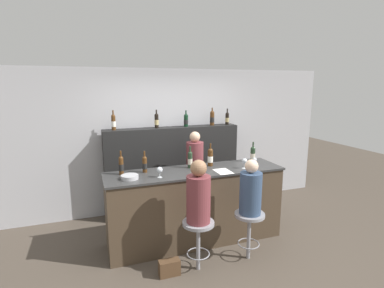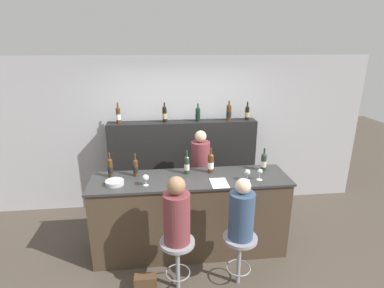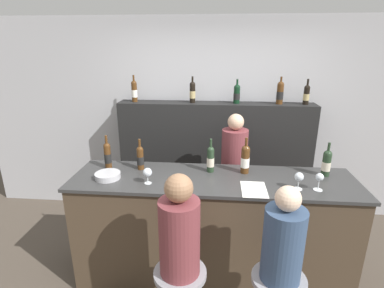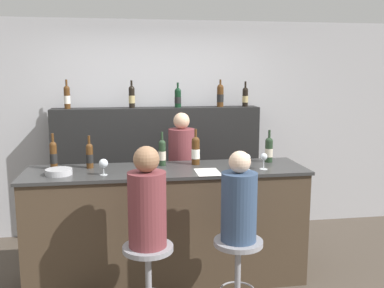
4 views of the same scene
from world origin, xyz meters
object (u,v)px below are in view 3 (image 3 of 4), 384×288
at_px(wine_glass_2, 319,178).
at_px(guest_seated_right, 283,241).
at_px(wine_glass_0, 147,173).
at_px(guest_seated_left, 179,231).
at_px(wine_bottle_counter_1, 140,157).
at_px(wine_bottle_counter_3, 245,159).
at_px(bar_stool_left, 180,286).
at_px(wine_bottle_backbar_3, 280,93).
at_px(wine_bottle_backbar_2, 237,94).
at_px(wine_bottle_backbar_4, 306,94).
at_px(wine_bottle_counter_4, 327,163).
at_px(wine_bottle_backbar_0, 134,91).
at_px(bartender, 233,185).
at_px(metal_bowl, 108,176).
at_px(wine_bottle_counter_0, 108,155).
at_px(wine_bottle_counter_2, 211,159).
at_px(wine_glass_1, 299,177).

xyz_separation_m(wine_glass_2, guest_seated_right, (-0.38, -0.54, -0.24)).
bearing_deg(wine_glass_0, guest_seated_left, -57.24).
height_order(wine_bottle_counter_1, wine_glass_0, wine_bottle_counter_1).
distance_m(wine_bottle_counter_3, bar_stool_left, 1.23).
xyz_separation_m(wine_bottle_backbar_3, wine_glass_0, (-1.33, -1.32, -0.51)).
relative_size(wine_bottle_backbar_2, wine_bottle_backbar_4, 0.97).
xyz_separation_m(wine_bottle_backbar_4, guest_seated_left, (-1.29, -1.86, -0.70)).
distance_m(bar_stool_left, guest_seated_left, 0.48).
distance_m(wine_bottle_counter_4, wine_glass_2, 0.34).
bearing_deg(wine_bottle_backbar_0, wine_bottle_backbar_3, -0.00).
height_order(wine_bottle_counter_3, wine_bottle_counter_4, wine_bottle_counter_3).
bearing_deg(wine_bottle_counter_3, bartender, 98.90).
xyz_separation_m(metal_bowl, guest_seated_left, (0.73, -0.61, -0.13)).
bearing_deg(wine_bottle_backbar_3, bar_stool_left, -117.85).
bearing_deg(guest_seated_left, wine_bottle_counter_3, 58.58).
relative_size(wine_bottle_counter_0, bar_stool_left, 0.52).
bearing_deg(wine_bottle_backbar_0, wine_bottle_counter_2, -45.77).
height_order(wine_bottle_backbar_2, wine_glass_0, wine_bottle_backbar_2).
bearing_deg(bar_stool_left, wine_bottle_counter_2, 77.23).
relative_size(wine_bottle_counter_2, wine_glass_0, 2.27).
xyz_separation_m(wine_bottle_backbar_4, bar_stool_left, (-1.29, -1.86, -1.18)).
xyz_separation_m(wine_bottle_backbar_0, wine_glass_1, (1.73, -1.32, -0.50)).
bearing_deg(wine_glass_2, wine_bottle_counter_1, 169.06).
relative_size(wine_bottle_backbar_0, wine_glass_0, 2.29).
height_order(wine_bottle_backbar_4, wine_glass_1, wine_bottle_backbar_4).
relative_size(wine_bottle_counter_1, metal_bowl, 1.33).
bearing_deg(wine_bottle_backbar_3, wine_glass_1, -92.01).
xyz_separation_m(bar_stool_left, bartender, (0.44, 1.32, 0.21)).
relative_size(wine_bottle_backbar_0, wine_bottle_backbar_3, 1.01).
height_order(wine_bottle_backbar_3, bar_stool_left, wine_bottle_backbar_3).
bearing_deg(guest_seated_left, wine_glass_0, 122.76).
relative_size(wine_glass_0, metal_bowl, 0.63).
bearing_deg(wine_bottle_counter_0, wine_bottle_counter_3, -0.00).
bearing_deg(wine_bottle_counter_0, wine_glass_2, -9.12).
distance_m(wine_bottle_backbar_3, wine_bottle_backbar_4, 0.31).
relative_size(guest_seated_right, bartender, 0.47).
xyz_separation_m(wine_bottle_backbar_0, guest_seated_right, (1.52, -1.86, -0.74)).
height_order(wine_bottle_counter_0, wine_bottle_counter_2, wine_bottle_counter_0).
xyz_separation_m(wine_bottle_backbar_2, wine_bottle_backbar_3, (0.51, -0.00, 0.02)).
height_order(wine_bottle_counter_0, wine_glass_2, wine_bottle_counter_0).
distance_m(wine_bottle_counter_4, metal_bowl, 2.01).
relative_size(wine_bottle_counter_4, wine_glass_2, 2.12).
height_order(wine_glass_0, wine_glass_2, wine_glass_2).
xyz_separation_m(wine_glass_0, guest_seated_left, (0.35, -0.54, -0.20)).
xyz_separation_m(wine_bottle_backbar_2, bar_stool_left, (-0.47, -1.86, -1.18)).
bearing_deg(guest_seated_left, wine_bottle_backbar_0, 113.16).
height_order(wine_glass_2, guest_seated_right, guest_seated_right).
distance_m(wine_glass_0, metal_bowl, 0.40).
xyz_separation_m(wine_bottle_backbar_3, bartender, (-0.54, -0.54, -0.98)).
distance_m(wine_bottle_backbar_3, metal_bowl, 2.20).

